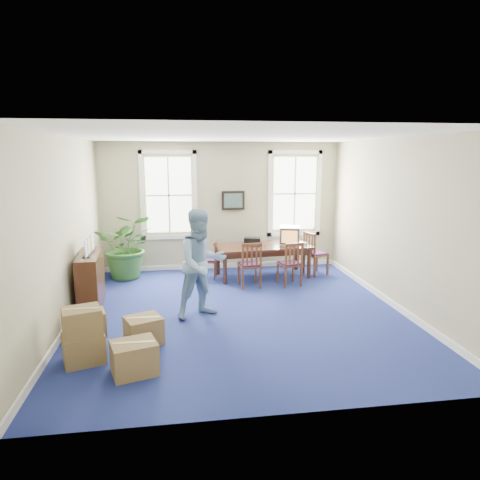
{
  "coord_description": "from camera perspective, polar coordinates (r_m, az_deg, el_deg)",
  "views": [
    {
      "loc": [
        -1.07,
        -7.48,
        2.88
      ],
      "look_at": [
        0.1,
        0.6,
        1.25
      ],
      "focal_mm": 32.0,
      "sensor_mm": 36.0,
      "label": 1
    }
  ],
  "objects": [
    {
      "name": "floor",
      "position": [
        8.08,
        -0.1,
        -9.57
      ],
      "size": [
        6.5,
        6.5,
        0.0
      ],
      "primitive_type": "plane",
      "color": "navy",
      "rests_on": "ground"
    },
    {
      "name": "ceiling",
      "position": [
        7.56,
        -0.1,
        13.72
      ],
      "size": [
        6.5,
        6.5,
        0.0
      ],
      "primitive_type": "plane",
      "rotation": [
        3.14,
        0.0,
        0.0
      ],
      "color": "white",
      "rests_on": "ground"
    },
    {
      "name": "wall_back",
      "position": [
        10.86,
        -2.53,
        4.5
      ],
      "size": [
        6.5,
        0.0,
        6.5
      ],
      "primitive_type": "plane",
      "rotation": [
        1.57,
        0.0,
        0.0
      ],
      "color": "tan",
      "rests_on": "ground"
    },
    {
      "name": "wall_front",
      "position": [
        4.55,
        5.71,
        -5.1
      ],
      "size": [
        6.5,
        0.0,
        6.5
      ],
      "primitive_type": "plane",
      "rotation": [
        -1.57,
        0.0,
        0.0
      ],
      "color": "tan",
      "rests_on": "ground"
    },
    {
      "name": "wall_left",
      "position": [
        7.83,
        -22.39,
        1.03
      ],
      "size": [
        0.0,
        6.5,
        6.5
      ],
      "primitive_type": "plane",
      "rotation": [
        1.57,
        0.0,
        1.57
      ],
      "color": "tan",
      "rests_on": "ground"
    },
    {
      "name": "wall_right",
      "position": [
        8.61,
        20.09,
        2.05
      ],
      "size": [
        0.0,
        6.5,
        6.5
      ],
      "primitive_type": "plane",
      "rotation": [
        1.57,
        0.0,
        -1.57
      ],
      "color": "tan",
      "rests_on": "ground"
    },
    {
      "name": "baseboard_back",
      "position": [
        11.12,
        -2.44,
        -3.42
      ],
      "size": [
        6.0,
        0.04,
        0.12
      ],
      "primitive_type": "cube",
      "color": "white",
      "rests_on": "ground"
    },
    {
      "name": "baseboard_left",
      "position": [
        8.22,
        -21.37,
        -9.59
      ],
      "size": [
        0.04,
        6.5,
        0.12
      ],
      "primitive_type": "cube",
      "color": "white",
      "rests_on": "ground"
    },
    {
      "name": "baseboard_right",
      "position": [
        8.95,
        19.26,
        -7.72
      ],
      "size": [
        0.04,
        6.5,
        0.12
      ],
      "primitive_type": "cube",
      "color": "white",
      "rests_on": "ground"
    },
    {
      "name": "window_left",
      "position": [
        10.76,
        -9.47,
        5.91
      ],
      "size": [
        1.4,
        0.12,
        2.2
      ],
      "primitive_type": null,
      "color": "white",
      "rests_on": "ground"
    },
    {
      "name": "window_right",
      "position": [
        11.16,
        7.28,
        6.15
      ],
      "size": [
        1.4,
        0.12,
        2.2
      ],
      "primitive_type": null,
      "color": "white",
      "rests_on": "ground"
    },
    {
      "name": "wall_picture",
      "position": [
        10.83,
        -0.92,
        5.29
      ],
      "size": [
        0.58,
        0.06,
        0.48
      ],
      "primitive_type": null,
      "color": "black",
      "rests_on": "ground"
    },
    {
      "name": "conference_table",
      "position": [
        10.28,
        3.07,
        -2.81
      ],
      "size": [
        2.32,
        1.23,
        0.76
      ],
      "primitive_type": null,
      "rotation": [
        0.0,
        0.0,
        0.1
      ],
      "color": "#3E1F13",
      "rests_on": "ground"
    },
    {
      "name": "crt_tv",
      "position": [
        10.34,
        6.63,
        0.61
      ],
      "size": [
        0.6,
        0.63,
        0.43
      ],
      "primitive_type": null,
      "rotation": [
        0.0,
        0.0,
        -0.27
      ],
      "color": "#B7B7BC",
      "rests_on": "conference_table"
    },
    {
      "name": "game_console",
      "position": [
        10.41,
        8.3,
        -0.43
      ],
      "size": [
        0.24,
        0.26,
        0.05
      ],
      "primitive_type": "cube",
      "rotation": [
        0.0,
        0.0,
        0.42
      ],
      "color": "white",
      "rests_on": "conference_table"
    },
    {
      "name": "equipment_bag",
      "position": [
        10.17,
        1.64,
        -0.19
      ],
      "size": [
        0.43,
        0.33,
        0.19
      ],
      "primitive_type": "cube",
      "rotation": [
        0.0,
        0.0,
        -0.22
      ],
      "color": "black",
      "rests_on": "conference_table"
    },
    {
      "name": "chair_near_left",
      "position": [
        9.44,
        1.25,
        -3.23
      ],
      "size": [
        0.5,
        0.5,
        1.03
      ],
      "primitive_type": null,
      "rotation": [
        0.0,
        0.0,
        3.22
      ],
      "color": "brown",
      "rests_on": "ground"
    },
    {
      "name": "chair_near_right",
      "position": [
        9.63,
        6.63,
        -3.1
      ],
      "size": [
        0.53,
        0.53,
        1.0
      ],
      "primitive_type": null,
      "rotation": [
        0.0,
        0.0,
        3.35
      ],
      "color": "brown",
      "rests_on": "ground"
    },
    {
      "name": "chair_end_left",
      "position": [
        10.09,
        -4.3,
        -2.65
      ],
      "size": [
        0.48,
        0.48,
        0.91
      ],
      "primitive_type": null,
      "rotation": [
        0.0,
        0.0,
        -1.75
      ],
      "color": "brown",
      "rests_on": "ground"
    },
    {
      "name": "chair_end_right",
      "position": [
        10.57,
        10.11,
        -1.76
      ],
      "size": [
        0.61,
        0.61,
        1.05
      ],
      "primitive_type": null,
      "rotation": [
        0.0,
        0.0,
        1.95
      ],
      "color": "brown",
      "rests_on": "ground"
    },
    {
      "name": "man",
      "position": [
        7.64,
        -5.11,
        -3.15
      ],
      "size": [
        1.18,
        1.07,
        1.96
      ],
      "primitive_type": "imported",
      "rotation": [
        0.0,
        0.0,
        0.43
      ],
      "color": "#80A5C4",
      "rests_on": "ground"
    },
    {
      "name": "credenza",
      "position": [
        8.59,
        -19.26,
        -5.32
      ],
      "size": [
        0.47,
        1.34,
        1.04
      ],
      "primitive_type": "cube",
      "rotation": [
        0.0,
        0.0,
        0.07
      ],
      "color": "#3E1F13",
      "rests_on": "ground"
    },
    {
      "name": "brochure_rack",
      "position": [
        8.42,
        -19.44,
        -0.82
      ],
      "size": [
        0.23,
        0.78,
        0.34
      ],
      "primitive_type": null,
      "rotation": [
        0.0,
        0.0,
        0.13
      ],
      "color": "#99999E",
      "rests_on": "credenza"
    },
    {
      "name": "potted_plant",
      "position": [
        10.41,
        -14.76,
        -0.77
      ],
      "size": [
        1.42,
        1.24,
        1.55
      ],
      "primitive_type": "imported",
      "rotation": [
        0.0,
        0.0,
        -0.02
      ],
      "color": "#2D5C22",
      "rests_on": "ground"
    },
    {
      "name": "cardboard_boxes",
      "position": [
        6.55,
        -18.21,
        -11.38
      ],
      "size": [
        1.89,
        1.89,
        0.84
      ],
      "primitive_type": null,
      "rotation": [
        0.0,
        0.0,
        0.36
      ],
      "color": "olive",
      "rests_on": "ground"
    }
  ]
}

